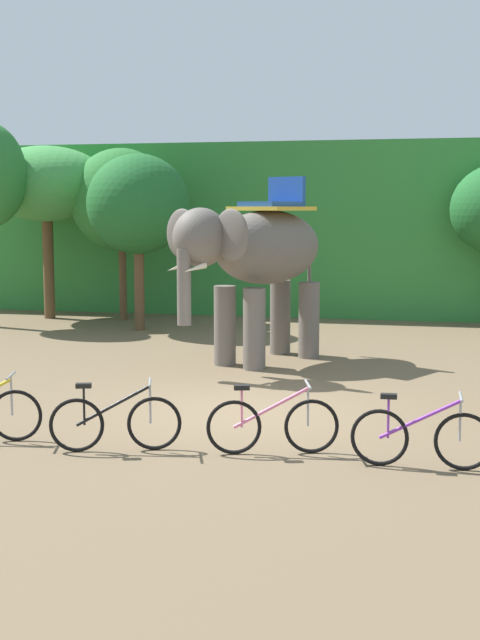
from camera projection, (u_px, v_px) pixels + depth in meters
The scene contains 9 objects.
ground_plane at pixel (243, 411), 13.55m from camera, with size 80.00×80.00×0.00m, color brown.
foliage_hedge at pixel (345, 228), 27.40m from camera, with size 36.00×6.00×5.02m, color #338438.
tree_far_right at pixel (46, 185), 24.53m from camera, with size 3.59×3.59×4.87m.
tree_left at pixel (121, 200), 24.21m from camera, with size 2.85×2.85×4.78m.
tree_far_left at pixel (138, 205), 22.13m from camera, with size 2.61×2.61×4.51m.
elephant at pixel (258, 255), 17.46m from camera, with size 3.12×4.11×3.78m.
bike_black at pixel (115, 422), 11.29m from camera, with size 1.64×0.68×0.92m.
bike_pink at pixel (272, 425), 11.16m from camera, with size 1.66×0.63×0.92m.
bike_purple at pixel (421, 437), 10.55m from camera, with size 1.71×0.52×0.92m.
Camera 1 is at (2.92, -12.93, 3.15)m, focal length 48.91 mm.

